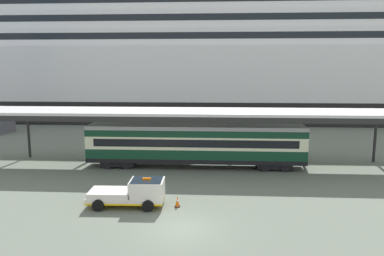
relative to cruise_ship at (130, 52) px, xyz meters
The scene contains 7 objects.
ground_plane 57.48m from the cruise_ship, 74.31° to the right, with size 400.00×400.00×0.00m, color #5D6659.
cruise_ship is the anchor object (origin of this frame).
platform_canopy 43.25m from the cruise_ship, 68.98° to the right, with size 43.27×6.07×5.45m.
train_carriage 44.23m from the cruise_ship, 69.18° to the right, with size 20.57×2.81×4.11m.
service_truck 53.14m from the cruise_ship, 77.14° to the right, with size 5.25×2.37×2.02m.
traffic_cone_near 50.40m from the cruise_ship, 80.64° to the right, with size 0.36×0.36×0.69m.
traffic_cone_mid 53.97m from the cruise_ship, 73.92° to the right, with size 0.36×0.36×0.79m.
Camera 1 is at (1.83, -20.39, 9.35)m, focal length 34.23 mm.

